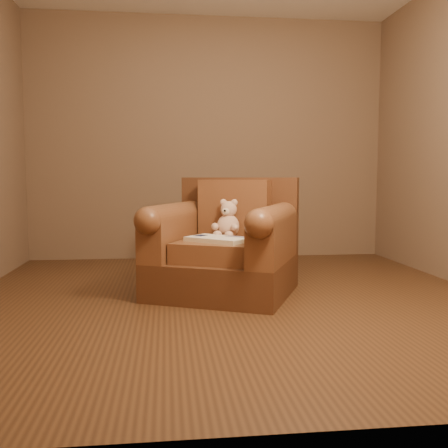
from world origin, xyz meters
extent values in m
plane|color=#50311B|center=(0.00, 0.00, 0.00)|extent=(4.00, 4.00, 0.00)
cube|color=brown|center=(0.00, 2.00, 1.35)|extent=(4.00, 0.02, 2.70)
cube|color=brown|center=(0.00, -2.00, 1.35)|extent=(4.00, 0.02, 2.70)
cube|color=#54301C|center=(-0.05, 0.17, 0.14)|extent=(1.33, 1.30, 0.28)
cube|color=#54301C|center=(0.13, 0.56, 0.60)|extent=(0.97, 0.52, 0.63)
cube|color=brown|center=(-0.07, 0.12, 0.36)|extent=(0.83, 0.89, 0.15)
cube|color=brown|center=(0.08, 0.44, 0.67)|extent=(0.60, 0.39, 0.46)
cube|color=brown|center=(-0.44, 0.29, 0.45)|extent=(0.54, 0.87, 0.33)
cube|color=brown|center=(0.30, -0.05, 0.45)|extent=(0.54, 0.87, 0.33)
cylinder|color=brown|center=(-0.44, 0.29, 0.61)|extent=(0.54, 0.87, 0.20)
cylinder|color=brown|center=(0.30, -0.05, 0.61)|extent=(0.54, 0.87, 0.20)
ellipsoid|color=beige|center=(0.01, 0.30, 0.52)|extent=(0.18, 0.16, 0.19)
sphere|color=beige|center=(0.01, 0.31, 0.66)|extent=(0.13, 0.13, 0.13)
ellipsoid|color=beige|center=(-0.02, 0.33, 0.71)|extent=(0.05, 0.03, 0.05)
ellipsoid|color=beige|center=(0.06, 0.29, 0.71)|extent=(0.05, 0.03, 0.05)
ellipsoid|color=beige|center=(-0.02, 0.25, 0.65)|extent=(0.06, 0.04, 0.05)
sphere|color=black|center=(-0.02, 0.23, 0.65)|extent=(0.02, 0.02, 0.02)
ellipsoid|color=beige|center=(-0.10, 0.27, 0.52)|extent=(0.06, 0.12, 0.06)
ellipsoid|color=beige|center=(0.05, 0.19, 0.52)|extent=(0.06, 0.12, 0.06)
ellipsoid|color=beige|center=(-0.09, 0.22, 0.47)|extent=(0.07, 0.12, 0.06)
ellipsoid|color=beige|center=(0.00, 0.18, 0.47)|extent=(0.07, 0.12, 0.06)
cube|color=beige|center=(-0.10, 0.01, 0.45)|extent=(0.52, 0.50, 0.03)
cube|color=white|center=(-0.19, 0.09, 0.47)|extent=(0.34, 0.35, 0.00)
cube|color=white|center=(-0.02, -0.06, 0.47)|extent=(0.34, 0.35, 0.00)
cube|color=beige|center=(-0.10, 0.01, 0.47)|extent=(0.18, 0.21, 0.00)
cube|color=#0F1638|center=(-0.23, 0.12, 0.47)|extent=(0.12, 0.12, 0.00)
cube|color=slate|center=(0.05, 0.01, 0.47)|extent=(0.19, 0.17, 0.00)
cylinder|color=gold|center=(0.58, 1.04, 0.01)|extent=(0.32, 0.32, 0.02)
cylinder|color=gold|center=(0.58, 1.04, 0.28)|extent=(0.03, 0.03, 0.52)
cylinder|color=gold|center=(0.58, 1.04, 0.55)|extent=(0.40, 0.40, 0.02)
cylinder|color=gold|center=(0.58, 1.04, 0.54)|extent=(0.03, 0.03, 0.02)
camera|label=1|loc=(-0.49, -3.67, 0.92)|focal=40.00mm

